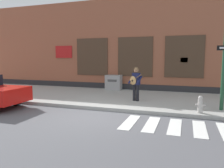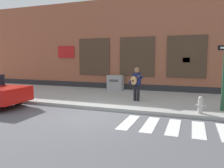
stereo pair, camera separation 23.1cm
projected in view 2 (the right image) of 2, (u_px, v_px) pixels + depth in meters
name	position (u px, v px, depth m)	size (l,w,h in m)	color
ground_plane	(96.00, 116.00, 8.80)	(160.00, 160.00, 0.00)	#56565B
sidewalk	(124.00, 98.00, 12.39)	(28.00, 5.78, 0.16)	#9E9E99
building_backdrop	(143.00, 47.00, 16.56)	(28.00, 4.06, 6.41)	#99563D
crosswalk	(199.00, 130.00, 7.18)	(5.20, 1.90, 0.01)	silver
busker	(136.00, 82.00, 11.05)	(0.72, 0.65, 1.70)	black
utility_box	(115.00, 82.00, 15.06)	(1.08, 0.66, 1.01)	#9E9E9E
fire_hydrant	(200.00, 105.00, 8.63)	(0.38, 0.20, 0.70)	#B2ADA8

